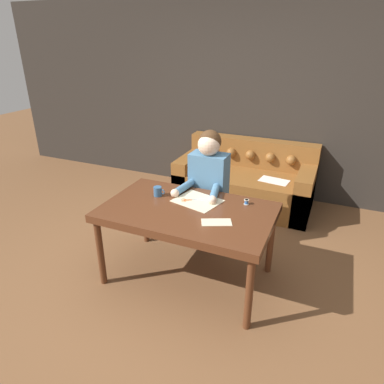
{
  "coord_description": "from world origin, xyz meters",
  "views": [
    {
      "loc": [
        1.2,
        -2.35,
        2.07
      ],
      "look_at": [
        0.1,
        0.19,
        0.82
      ],
      "focal_mm": 32.0,
      "sensor_mm": 36.0,
      "label": 1
    }
  ],
  "objects_px": {
    "dining_table": "(188,216)",
    "mug": "(158,191)",
    "thread_spool": "(246,202)",
    "scissors": "(189,200)",
    "couch": "(246,182)",
    "person": "(208,190)"
  },
  "relations": [
    {
      "from": "person",
      "to": "thread_spool",
      "type": "distance_m",
      "value": 0.57
    },
    {
      "from": "thread_spool",
      "to": "mug",
      "type": "bearing_deg",
      "value": -169.06
    },
    {
      "from": "couch",
      "to": "mug",
      "type": "relative_size",
      "value": 15.44
    },
    {
      "from": "couch",
      "to": "thread_spool",
      "type": "distance_m",
      "value": 1.61
    },
    {
      "from": "couch",
      "to": "dining_table",
      "type": "bearing_deg",
      "value": -91.74
    },
    {
      "from": "dining_table",
      "to": "thread_spool",
      "type": "xyz_separation_m",
      "value": [
        0.44,
        0.29,
        0.09
      ]
    },
    {
      "from": "dining_table",
      "to": "mug",
      "type": "bearing_deg",
      "value": 159.96
    },
    {
      "from": "person",
      "to": "scissors",
      "type": "relative_size",
      "value": 6.01
    },
    {
      "from": "person",
      "to": "scissors",
      "type": "distance_m",
      "value": 0.43
    },
    {
      "from": "couch",
      "to": "mug",
      "type": "xyz_separation_m",
      "value": [
        -0.42,
        -1.65,
        0.47
      ]
    },
    {
      "from": "couch",
      "to": "scissors",
      "type": "xyz_separation_m",
      "value": [
        -0.11,
        -1.63,
        0.43
      ]
    },
    {
      "from": "dining_table",
      "to": "mug",
      "type": "distance_m",
      "value": 0.4
    },
    {
      "from": "dining_table",
      "to": "scissors",
      "type": "bearing_deg",
      "value": 109.56
    },
    {
      "from": "dining_table",
      "to": "couch",
      "type": "relative_size",
      "value": 0.84
    },
    {
      "from": "scissors",
      "to": "thread_spool",
      "type": "relative_size",
      "value": 4.69
    },
    {
      "from": "dining_table",
      "to": "couch",
      "type": "xyz_separation_m",
      "value": [
        0.05,
        1.79,
        -0.36
      ]
    },
    {
      "from": "couch",
      "to": "scissors",
      "type": "distance_m",
      "value": 1.69
    },
    {
      "from": "scissors",
      "to": "thread_spool",
      "type": "distance_m",
      "value": 0.52
    },
    {
      "from": "couch",
      "to": "person",
      "type": "xyz_separation_m",
      "value": [
        -0.09,
        -1.2,
        0.35
      ]
    },
    {
      "from": "scissors",
      "to": "mug",
      "type": "xyz_separation_m",
      "value": [
        -0.31,
        -0.02,
        0.04
      ]
    },
    {
      "from": "mug",
      "to": "thread_spool",
      "type": "bearing_deg",
      "value": 10.94
    },
    {
      "from": "thread_spool",
      "to": "couch",
      "type": "bearing_deg",
      "value": 104.55
    }
  ]
}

